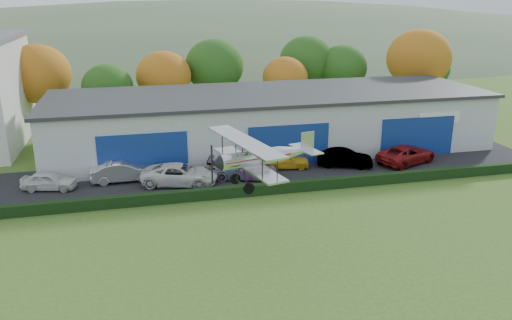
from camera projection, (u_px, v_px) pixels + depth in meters
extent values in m
cube|color=black|center=(269.00, 171.00, 42.48)|extent=(48.00, 9.00, 0.05)
cube|color=black|center=(285.00, 187.00, 37.92)|extent=(46.00, 0.60, 0.80)
cube|color=#B2B7BC|center=(270.00, 121.00, 48.64)|extent=(40.00, 12.00, 5.00)
cube|color=#2D3033|center=(270.00, 94.00, 47.83)|extent=(40.60, 12.60, 0.30)
cube|color=navy|center=(143.00, 156.00, 40.59)|extent=(7.00, 0.12, 3.60)
cube|color=navy|center=(289.00, 146.00, 43.26)|extent=(7.00, 0.12, 3.60)
cube|color=navy|center=(417.00, 137.00, 45.93)|extent=(7.00, 0.12, 3.60)
cylinder|color=#3D2614|center=(43.00, 115.00, 55.13)|extent=(0.36, 0.36, 3.15)
ellipsoid|color=#A86714|center=(38.00, 74.00, 53.77)|extent=(6.84, 6.84, 6.16)
cylinder|color=#3D2614|center=(110.00, 119.00, 54.95)|extent=(0.36, 0.36, 2.45)
ellipsoid|color=#1E4C14|center=(108.00, 87.00, 53.88)|extent=(5.32, 5.32, 4.79)
cylinder|color=#3D2614|center=(166.00, 111.00, 58.08)|extent=(0.36, 0.36, 2.80)
ellipsoid|color=#A86714|center=(164.00, 76.00, 56.86)|extent=(6.08, 6.08, 5.47)
cylinder|color=#3D2614|center=(215.00, 103.00, 61.21)|extent=(0.36, 0.36, 3.15)
ellipsoid|color=#1E4C14|center=(214.00, 66.00, 59.84)|extent=(6.84, 6.84, 6.16)
cylinder|color=#3D2614|center=(285.00, 106.00, 61.25)|extent=(0.36, 0.36, 2.45)
ellipsoid|color=#A86714|center=(285.00, 77.00, 60.18)|extent=(5.32, 5.32, 4.79)
cylinder|color=#3D2614|center=(341.00, 99.00, 64.82)|extent=(0.36, 0.36, 2.80)
ellipsoid|color=#1E4C14|center=(342.00, 67.00, 63.61)|extent=(6.08, 6.08, 5.47)
cylinder|color=#3D2614|center=(415.00, 99.00, 62.79)|extent=(0.36, 0.36, 3.50)
ellipsoid|color=#A86714|center=(419.00, 58.00, 61.27)|extent=(7.60, 7.60, 6.84)
cylinder|color=#3D2614|center=(426.00, 96.00, 67.55)|extent=(0.36, 0.36, 2.45)
ellipsoid|color=#1E4C14|center=(429.00, 70.00, 66.48)|extent=(5.32, 5.32, 4.79)
cylinder|color=#3D2614|center=(306.00, 96.00, 65.73)|extent=(0.36, 0.36, 3.15)
ellipsoid|color=#1E4C14|center=(307.00, 61.00, 64.36)|extent=(6.84, 6.84, 6.16)
ellipsoid|color=#4C6642|center=(223.00, 93.00, 161.11)|extent=(320.00, 196.00, 56.00)
ellipsoid|color=#4C6642|center=(426.00, 68.00, 174.99)|extent=(240.00, 126.00, 36.00)
imported|color=silver|center=(49.00, 181.00, 38.28)|extent=(4.26, 2.47, 1.36)
imported|color=silver|center=(123.00, 171.00, 39.97)|extent=(4.97, 1.90, 1.62)
imported|color=silver|center=(180.00, 174.00, 39.26)|extent=(6.25, 4.07, 1.60)
imported|color=gray|center=(243.00, 168.00, 40.62)|extent=(5.96, 3.72, 1.61)
imported|color=gold|center=(284.00, 160.00, 42.98)|extent=(4.33, 2.27, 1.41)
imported|color=gray|center=(345.00, 158.00, 43.31)|extent=(4.85, 3.13, 1.51)
imported|color=maroon|center=(407.00, 154.00, 44.26)|extent=(6.20, 4.53, 1.57)
cylinder|color=silver|center=(251.00, 158.00, 26.91)|extent=(3.57, 1.62, 0.82)
cone|color=silver|center=(296.00, 151.00, 28.11)|extent=(2.15, 1.28, 0.82)
cone|color=black|center=(216.00, 164.00, 26.06)|extent=(0.64, 0.91, 0.82)
cube|color=#AC0F14|center=(256.00, 157.00, 27.02)|extent=(3.93, 1.73, 0.05)
cube|color=black|center=(259.00, 150.00, 26.99)|extent=(1.20, 0.79, 0.23)
cube|color=silver|center=(248.00, 164.00, 26.92)|extent=(2.67, 6.67, 0.09)
cube|color=silver|center=(245.00, 141.00, 26.46)|extent=(2.85, 7.05, 0.09)
cylinder|color=black|center=(262.00, 166.00, 24.53)|extent=(0.07, 0.07, 1.19)
cylinder|color=black|center=(277.00, 164.00, 24.89)|extent=(0.07, 0.07, 1.19)
cylinder|color=black|center=(222.00, 142.00, 28.56)|extent=(0.07, 0.07, 1.19)
cylinder|color=black|center=(236.00, 140.00, 28.92)|extent=(0.07, 0.07, 1.19)
cylinder|color=black|center=(247.00, 149.00, 26.29)|extent=(0.10, 0.20, 0.68)
cylinder|color=black|center=(242.00, 146.00, 26.83)|extent=(0.10, 0.20, 0.68)
cylinder|color=black|center=(245.00, 176.00, 26.58)|extent=(0.21, 0.63, 1.12)
cylinder|color=black|center=(239.00, 172.00, 27.24)|extent=(0.21, 0.63, 1.12)
cylinder|color=black|center=(242.00, 184.00, 27.08)|extent=(0.47, 1.70, 0.06)
cylinder|color=black|center=(249.00, 189.00, 26.38)|extent=(0.60, 0.26, 0.59)
cylinder|color=black|center=(235.00, 179.00, 27.78)|extent=(0.60, 0.26, 0.59)
cylinder|color=black|center=(306.00, 154.00, 28.46)|extent=(0.34, 0.13, 0.39)
cube|color=silver|center=(306.00, 149.00, 28.37)|extent=(1.36, 2.51, 0.05)
cube|color=silver|center=(307.00, 141.00, 28.27)|extent=(0.81, 0.25, 1.01)
cube|color=black|center=(212.00, 164.00, 25.95)|extent=(0.08, 0.12, 2.01)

